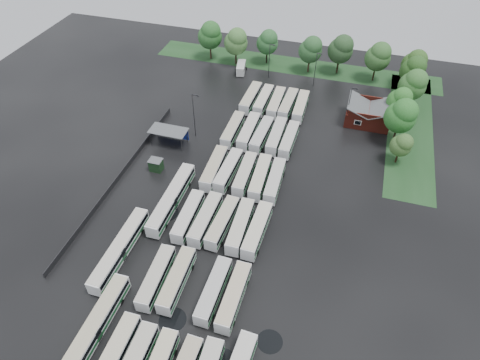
# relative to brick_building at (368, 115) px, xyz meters

# --- Properties ---
(ground) EXTENTS (160.00, 160.00, 0.00)m
(ground) POSITION_rel_brick_building_xyz_m (-24.00, -42.77, -1.87)
(ground) COLOR black
(ground) RESTS_ON ground
(brick_building) EXTENTS (10.07, 8.60, 5.39)m
(brick_building) POSITION_rel_brick_building_xyz_m (0.00, 0.00, 0.00)
(brick_building) COLOR maroon
(brick_building) RESTS_ON ground
(wash_shed) EXTENTS (8.20, 4.20, 3.58)m
(wash_shed) POSITION_rel_brick_building_xyz_m (-41.20, -20.74, 1.12)
(wash_shed) COLOR #2D2D30
(wash_shed) RESTS_ON ground
(utility_hut) EXTENTS (2.70, 2.20, 2.62)m
(utility_hut) POSITION_rel_brick_building_xyz_m (-40.20, -30.17, -0.55)
(utility_hut) COLOR black
(utility_hut) RESTS_ON ground
(grass_strip_north) EXTENTS (80.00, 10.00, 0.01)m
(grass_strip_north) POSITION_rel_brick_building_xyz_m (-22.00, 22.03, -1.86)
(grass_strip_north) COLOR #1A3E1B
(grass_strip_north) RESTS_ON ground
(grass_strip_east) EXTENTS (10.00, 50.00, 0.01)m
(grass_strip_east) POSITION_rel_brick_building_xyz_m (10.00, 0.03, -1.86)
(grass_strip_east) COLOR #1A3E1B
(grass_strip_east) RESTS_ON ground
(west_fence) EXTENTS (0.10, 50.00, 1.20)m
(west_fence) POSITION_rel_brick_building_xyz_m (-46.20, -34.77, -1.27)
(west_fence) COLOR #2D2D30
(west_fence) RESTS_ON ground
(bus_r0c0) EXTENTS (2.62, 11.56, 3.21)m
(bus_r0c0) POSITION_rel_brick_building_xyz_m (-28.36, -68.45, -0.10)
(bus_r0c0) COLOR white
(bus_r0c0) RESTS_ON ground
(bus_r1c0) EXTENTS (2.85, 11.22, 3.10)m
(bus_r1c0) POSITION_rel_brick_building_xyz_m (-28.35, -55.33, -0.16)
(bus_r1c0) COLOR white
(bus_r1c0) RESTS_ON ground
(bus_r1c1) EXTENTS (2.67, 11.35, 3.14)m
(bus_r1c1) POSITION_rel_brick_building_xyz_m (-25.06, -54.82, -0.14)
(bus_r1c1) COLOR white
(bus_r1c1) RESTS_ON ground
(bus_r1c3) EXTENTS (2.50, 11.22, 3.12)m
(bus_r1c3) POSITION_rel_brick_building_xyz_m (-18.92, -54.98, -0.15)
(bus_r1c3) COLOR white
(bus_r1c3) RESTS_ON ground
(bus_r1c4) EXTENTS (2.48, 11.39, 3.17)m
(bus_r1c4) POSITION_rel_brick_building_xyz_m (-15.63, -55.12, -0.12)
(bus_r1c4) COLOR white
(bus_r1c4) RESTS_ON ground
(bus_r2c0) EXTENTS (2.64, 11.30, 3.13)m
(bus_r2c0) POSITION_rel_brick_building_xyz_m (-28.39, -41.81, -0.14)
(bus_r2c0) COLOR white
(bus_r2c0) RESTS_ON ground
(bus_r2c1) EXTENTS (2.64, 11.57, 3.21)m
(bus_r2c1) POSITION_rel_brick_building_xyz_m (-25.16, -41.58, -0.10)
(bus_r2c1) COLOR white
(bus_r2c1) RESTS_ON ground
(bus_r2c2) EXTENTS (2.97, 11.38, 3.14)m
(bus_r2c2) POSITION_rel_brick_building_xyz_m (-22.02, -41.45, -0.14)
(bus_r2c2) COLOR white
(bus_r2c2) RESTS_ON ground
(bus_r2c3) EXTENTS (2.82, 11.61, 3.21)m
(bus_r2c3) POSITION_rel_brick_building_xyz_m (-18.73, -41.40, -0.10)
(bus_r2c3) COLOR white
(bus_r2c3) RESTS_ON ground
(bus_r2c4) EXTENTS (2.75, 11.75, 3.26)m
(bus_r2c4) POSITION_rel_brick_building_xyz_m (-15.66, -41.41, -0.07)
(bus_r2c4) COLOR white
(bus_r2c4) RESTS_ON ground
(bus_r3c0) EXTENTS (2.89, 11.83, 3.27)m
(bus_r3c0) POSITION_rel_brick_building_xyz_m (-28.22, -28.22, -0.07)
(bus_r3c0) COLOR white
(bus_r3c0) RESTS_ON ground
(bus_r3c1) EXTENTS (2.84, 11.51, 3.18)m
(bus_r3c1) POSITION_rel_brick_building_xyz_m (-25.30, -27.92, -0.12)
(bus_r3c1) COLOR white
(bus_r3c1) RESTS_ON ground
(bus_r3c2) EXTENTS (2.66, 11.25, 3.11)m
(bus_r3c2) POSITION_rel_brick_building_xyz_m (-21.84, -27.96, -0.15)
(bus_r3c2) COLOR white
(bus_r3c2) RESTS_ON ground
(bus_r3c3) EXTENTS (2.98, 11.66, 3.22)m
(bus_r3c3) POSITION_rel_brick_building_xyz_m (-18.67, -28.09, -0.10)
(bus_r3c3) COLOR white
(bus_r3c3) RESTS_ON ground
(bus_r3c4) EXTENTS (2.79, 11.32, 3.13)m
(bus_r3c4) POSITION_rel_brick_building_xyz_m (-15.67, -28.18, -0.14)
(bus_r3c4) COLOR white
(bus_r3c4) RESTS_ON ground
(bus_r4c0) EXTENTS (2.48, 11.35, 3.15)m
(bus_r4c0) POSITION_rel_brick_building_xyz_m (-28.60, -14.51, -0.13)
(bus_r4c0) COLOR white
(bus_r4c0) RESTS_ON ground
(bus_r4c1) EXTENTS (2.55, 11.71, 3.26)m
(bus_r4c1) POSITION_rel_brick_building_xyz_m (-25.00, -14.11, -0.08)
(bus_r4c1) COLOR white
(bus_r4c1) RESTS_ON ground
(bus_r4c2) EXTENTS (2.90, 11.35, 3.13)m
(bus_r4c2) POSITION_rel_brick_building_xyz_m (-21.92, -14.41, -0.14)
(bus_r4c2) COLOR white
(bus_r4c2) RESTS_ON ground
(bus_r4c3) EXTENTS (2.56, 11.52, 3.20)m
(bus_r4c3) POSITION_rel_brick_building_xyz_m (-18.68, -14.06, -0.11)
(bus_r4c3) COLOR white
(bus_r4c3) RESTS_ON ground
(bus_r4c4) EXTENTS (2.51, 11.19, 3.11)m
(bus_r4c4) POSITION_rel_brick_building_xyz_m (-15.75, -14.43, -0.16)
(bus_r4c4) COLOR white
(bus_r4c4) RESTS_ON ground
(bus_r5c0) EXTENTS (2.75, 11.78, 3.26)m
(bus_r5c0) POSITION_rel_brick_building_xyz_m (-28.33, -0.64, -0.07)
(bus_r5c0) COLOR white
(bus_r5c0) RESTS_ON ground
(bus_r5c1) EXTENTS (2.58, 11.29, 3.13)m
(bus_r5c1) POSITION_rel_brick_building_xyz_m (-25.07, -0.62, -0.14)
(bus_r5c1) COLOR white
(bus_r5c1) RESTS_ON ground
(bus_r5c2) EXTENTS (2.60, 11.38, 3.16)m
(bus_r5c2) POSITION_rel_brick_building_xyz_m (-21.81, -0.92, -0.13)
(bus_r5c2) COLOR white
(bus_r5c2) RESTS_ON ground
(bus_r5c3) EXTENTS (2.79, 11.44, 3.16)m
(bus_r5c3) POSITION_rel_brick_building_xyz_m (-18.91, -0.71, -0.13)
(bus_r5c3) COLOR white
(bus_r5c3) RESTS_ON ground
(bus_r5c4) EXTENTS (2.62, 11.35, 3.15)m
(bus_r5c4) POSITION_rel_brick_building_xyz_m (-15.79, -0.80, -0.14)
(bus_r5c4) COLOR white
(bus_r5c4) RESTS_ON ground
(artic_bus_west_a) EXTENTS (2.43, 16.85, 3.13)m
(artic_bus_west_a) POSITION_rel_brick_building_xyz_m (-33.10, -65.66, -0.13)
(artic_bus_west_a) COLOR white
(artic_bus_west_a) RESTS_ON ground
(artic_bus_west_b) EXTENTS (2.54, 17.57, 3.26)m
(artic_bus_west_b) POSITION_rel_brick_building_xyz_m (-32.95, -38.67, -0.06)
(artic_bus_west_b) COLOR white
(artic_bus_west_b) RESTS_ON ground
(artic_bus_west_c) EXTENTS (2.44, 16.91, 3.14)m
(artic_bus_west_c) POSITION_rel_brick_building_xyz_m (-36.50, -52.01, -0.13)
(artic_bus_west_c) COLOR white
(artic_bus_west_c) RESTS_ON ground
(minibus) EXTENTS (3.19, 6.11, 2.54)m
(minibus) POSITION_rel_brick_building_xyz_m (-35.25, 14.04, -0.46)
(minibus) COLOR silver
(minibus) RESTS_ON ground
(tree_north_0) EXTENTS (6.79, 6.79, 11.24)m
(tree_north_0) POSITION_rel_brick_building_xyz_m (-45.81, 19.18, 5.37)
(tree_north_0) COLOR #37241A
(tree_north_0) RESTS_ON ground
(tree_north_1) EXTENTS (6.50, 6.50, 10.77)m
(tree_north_1) POSITION_rel_brick_building_xyz_m (-37.84, 18.09, 5.06)
(tree_north_1) COLOR #35251A
(tree_north_1) RESTS_ON ground
(tree_north_2) EXTENTS (6.02, 6.02, 9.97)m
(tree_north_2) POSITION_rel_brick_building_xyz_m (-29.71, 21.35, 4.54)
(tree_north_2) COLOR black
(tree_north_2) RESTS_ON ground
(tree_north_3) EXTENTS (6.32, 6.32, 10.46)m
(tree_north_3) POSITION_rel_brick_building_xyz_m (-17.38, 19.60, 4.86)
(tree_north_3) COLOR #3A2A1C
(tree_north_3) RESTS_ON ground
(tree_north_4) EXTENTS (6.69, 6.69, 11.09)m
(tree_north_4) POSITION_rel_brick_building_xyz_m (-9.64, 21.35, 5.26)
(tree_north_4) COLOR black
(tree_north_4) RESTS_ON ground
(tree_north_5) EXTENTS (6.61, 6.61, 10.95)m
(tree_north_5) POSITION_rel_brick_building_xyz_m (0.11, 20.05, 5.18)
(tree_north_5) COLOR black
(tree_north_5) RESTS_ON ground
(tree_north_6) EXTENTS (6.16, 6.16, 10.20)m
(tree_north_6) POSITION_rel_brick_building_xyz_m (9.21, 19.98, 4.69)
(tree_north_6) COLOR black
(tree_north_6) RESTS_ON ground
(tree_east_0) EXTENTS (4.50, 4.47, 7.40)m
(tree_east_0) POSITION_rel_brick_building_xyz_m (7.22, -13.42, 2.89)
(tree_east_0) COLOR black
(tree_east_0) RESTS_ON ground
(tree_east_1) EXTENTS (6.79, 6.79, 11.24)m
(tree_east_1) POSITION_rel_brick_building_xyz_m (6.43, -6.45, 5.37)
(tree_east_1) COLOR black
(tree_east_1) RESTS_ON ground
(tree_east_2) EXTENTS (5.50, 5.49, 9.09)m
(tree_east_2) POSITION_rel_brick_building_xyz_m (6.21, 2.04, 3.98)
(tree_east_2) COLOR black
(tree_east_2) RESTS_ON ground
(tree_east_3) EXTENTS (6.51, 6.51, 10.79)m
(tree_east_3) POSITION_rel_brick_building_xyz_m (8.86, 8.23, 5.07)
(tree_east_3) COLOR #3A2A1F
(tree_east_3) RESTS_ON ground
(tree_east_4) EXTENTS (6.17, 6.17, 10.22)m
(tree_east_4) POSITION_rel_brick_building_xyz_m (8.93, 16.30, 4.71)
(tree_east_4) COLOR black
(tree_east_4) RESTS_ON ground
(lamp_post_ne) EXTENTS (1.50, 0.29, 9.76)m
(lamp_post_ne) POSITION_rel_brick_building_xyz_m (-4.63, -2.44, 3.80)
(lamp_post_ne) COLOR #2D2D30
(lamp_post_ne) RESTS_ON ground
(lamp_post_nw) EXTENTS (1.67, 0.33, 10.86)m
(lamp_post_nw) POSITION_rel_brick_building_xyz_m (-36.60, -16.84, 4.44)
(lamp_post_nw) COLOR #2D2D30
(lamp_post_nw) RESTS_ON ground
(lamp_post_back_w) EXTENTS (1.48, 0.29, 9.63)m
(lamp_post_back_w) POSITION_rel_brick_building_xyz_m (-27.12, 13.32, 3.73)
(lamp_post_back_w) COLOR #2D2D30
(lamp_post_back_w) RESTS_ON ground
(lamp_post_back_e) EXTENTS (1.45, 0.28, 9.38)m
(lamp_post_back_e) POSITION_rel_brick_building_xyz_m (-14.72, 12.47, 3.58)
(lamp_post_back_e) COLOR #2D2D30
(lamp_post_back_e) RESTS_ON ground
(puddle_0) EXTENTS (4.18, 4.18, 0.01)m
(puddle_0) POSITION_rel_brick_building_xyz_m (-23.53, -60.47, -1.86)
(puddle_0) COLOR black
(puddle_0) RESTS_ON ground
(puddle_1) EXTENTS (3.29, 3.29, 0.01)m
(puddle_1) POSITION_rel_brick_building_xyz_m (-14.33, -64.01, -1.86)
(puddle_1) COLOR black
(puddle_1) RESTS_ON ground
(puddle_2) EXTENTS (4.56, 4.56, 0.01)m
(puddle_2) POSITION_rel_brick_building_xyz_m (-33.32, -40.77, -1.86)
(puddle_2) COLOR black
(puddle_2) RESTS_ON ground
(puddle_3) EXTENTS (2.85, 2.85, 0.01)m
(puddle_3) POSITION_rel_brick_building_xyz_m (-16.40, -44.41, -1.86)
(puddle_3) COLOR black
(puddle_3) RESTS_ON ground
(puddle_4) EXTENTS (3.78, 3.78, 0.01)m
(puddle_4) POSITION_rel_brick_building_xyz_m (-8.83, -59.59, -1.86)
(puddle_4) COLOR black
(puddle_4) RESTS_ON ground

